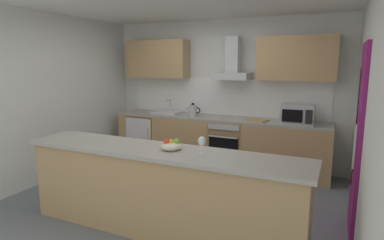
% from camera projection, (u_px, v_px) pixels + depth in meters
% --- Properties ---
extents(ground, '(5.33, 4.79, 0.02)m').
position_uv_depth(ground, '(176.00, 200.00, 4.43)').
color(ground, slate).
extents(wall_back, '(5.33, 0.12, 2.60)m').
position_uv_depth(wall_back, '(224.00, 93.00, 5.95)').
color(wall_back, silver).
rests_on(wall_back, ground).
extents(wall_left, '(0.12, 4.79, 2.60)m').
position_uv_depth(wall_left, '(50.00, 98.00, 5.11)').
color(wall_left, silver).
rests_on(wall_left, ground).
extents(wall_right, '(0.12, 4.79, 2.60)m').
position_uv_depth(wall_right, '(369.00, 117.00, 3.28)').
color(wall_right, silver).
rests_on(wall_right, ground).
extents(backsplash_tile, '(3.68, 0.02, 0.66)m').
position_uv_depth(backsplash_tile, '(223.00, 97.00, 5.89)').
color(backsplash_tile, white).
extents(counter_back, '(3.81, 0.60, 0.90)m').
position_uv_depth(counter_back, '(217.00, 142.00, 5.75)').
color(counter_back, tan).
rests_on(counter_back, ground).
extents(counter_island, '(3.19, 0.64, 0.94)m').
position_uv_depth(counter_island, '(159.00, 191.00, 3.51)').
color(counter_island, tan).
rests_on(counter_island, ground).
extents(upper_cabinets, '(3.76, 0.32, 0.70)m').
position_uv_depth(upper_cabinets, '(221.00, 59.00, 5.63)').
color(upper_cabinets, tan).
extents(side_door, '(0.08, 0.85, 2.05)m').
position_uv_depth(side_door, '(358.00, 141.00, 3.43)').
color(side_door, '#7A1456').
rests_on(side_door, ground).
extents(oven, '(0.60, 0.62, 0.80)m').
position_uv_depth(oven, '(229.00, 143.00, 5.63)').
color(oven, slate).
rests_on(oven, ground).
extents(refrigerator, '(0.58, 0.60, 0.85)m').
position_uv_depth(refrigerator, '(147.00, 136.00, 6.33)').
color(refrigerator, white).
rests_on(refrigerator, ground).
extents(microwave, '(0.50, 0.38, 0.30)m').
position_uv_depth(microwave, '(298.00, 114.00, 5.04)').
color(microwave, '#B7BABC').
rests_on(microwave, counter_back).
extents(sink, '(0.50, 0.40, 0.26)m').
position_uv_depth(sink, '(167.00, 112.00, 6.06)').
color(sink, silver).
rests_on(sink, counter_back).
extents(kettle, '(0.29, 0.15, 0.24)m').
position_uv_depth(kettle, '(193.00, 110.00, 5.78)').
color(kettle, '#B7BABC').
rests_on(kettle, counter_back).
extents(range_hood, '(0.62, 0.45, 0.72)m').
position_uv_depth(range_hood, '(233.00, 66.00, 5.52)').
color(range_hood, '#B7BABC').
extents(wine_glass, '(0.08, 0.08, 0.18)m').
position_uv_depth(wine_glass, '(202.00, 142.00, 3.24)').
color(wine_glass, silver).
rests_on(wine_glass, counter_island).
extents(fruit_bowl, '(0.22, 0.22, 0.13)m').
position_uv_depth(fruit_bowl, '(171.00, 146.00, 3.40)').
color(fruit_bowl, beige).
rests_on(fruit_bowl, counter_island).
extents(chopping_board, '(0.38, 0.30, 0.02)m').
position_uv_depth(chopping_board, '(257.00, 120.00, 5.33)').
color(chopping_board, tan).
rests_on(chopping_board, counter_back).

